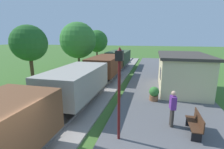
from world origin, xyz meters
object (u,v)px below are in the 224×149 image
at_px(tree_trackside_far, 29,43).
at_px(tree_field_left, 78,40).
at_px(station_hut, 182,72).
at_px(tree_field_distant, 97,41).
at_px(person_waiting, 173,107).
at_px(bench_near_hut, 196,123).
at_px(lamp_post_near, 119,78).
at_px(potted_planter, 154,93).
at_px(freight_train, 94,73).
at_px(bench_down_platform, 171,72).

distance_m(tree_trackside_far, tree_field_left, 8.91).
distance_m(station_hut, tree_field_distant, 18.50).
bearing_deg(tree_field_left, person_waiting, -50.62).
xyz_separation_m(bench_near_hut, lamp_post_near, (-3.08, -1.13, 2.08)).
distance_m(bench_near_hut, person_waiting, 1.10).
bearing_deg(potted_planter, tree_field_distant, 119.64).
relative_size(potted_planter, tree_trackside_far, 0.17).
bearing_deg(tree_field_left, bench_near_hut, -49.15).
height_order(tree_trackside_far, tree_field_distant, tree_field_distant).
distance_m(tree_field_left, tree_field_distant, 7.37).
bearing_deg(freight_train, lamp_post_near, -62.81).
distance_m(tree_trackside_far, tree_field_distant, 16.28).
bearing_deg(tree_field_left, tree_trackside_far, -90.04).
xyz_separation_m(bench_near_hut, tree_field_distant, (-11.44, 20.60, 2.83)).
height_order(person_waiting, tree_field_left, tree_field_left).
xyz_separation_m(lamp_post_near, tree_field_distant, (-8.36, 21.73, 0.75)).
distance_m(bench_near_hut, tree_field_distant, 23.74).
relative_size(bench_near_hut, person_waiting, 0.88).
height_order(freight_train, bench_down_platform, freight_train).
bearing_deg(bench_down_platform, potted_planter, -102.72).
distance_m(freight_train, person_waiting, 7.56).
bearing_deg(person_waiting, bench_down_platform, -102.42).
height_order(tree_field_left, tree_field_distant, tree_field_left).
bearing_deg(freight_train, tree_trackside_far, -166.64).
xyz_separation_m(station_hut, bench_near_hut, (-0.31, -6.43, -0.93)).
distance_m(freight_train, tree_trackside_far, 5.64).
distance_m(station_hut, person_waiting, 6.16).
xyz_separation_m(bench_down_platform, person_waiting, (-0.91, -10.67, 0.46)).
height_order(bench_near_hut, bench_down_platform, same).
bearing_deg(tree_field_distant, freight_train, -71.85).
bearing_deg(tree_field_left, freight_train, -57.33).
xyz_separation_m(potted_planter, tree_field_left, (-9.74, 9.74, 3.12)).
distance_m(person_waiting, tree_field_left, 16.82).
xyz_separation_m(freight_train, tree_field_left, (-4.96, 7.73, 2.45)).
xyz_separation_m(station_hut, tree_field_distant, (-11.75, 14.17, 1.90)).
relative_size(station_hut, tree_field_left, 0.94).
relative_size(bench_near_hut, bench_down_platform, 1.00).
distance_m(bench_down_platform, tree_field_distant, 15.15).
xyz_separation_m(bench_down_platform, tree_field_left, (-11.45, 2.16, 3.12)).
xyz_separation_m(freight_train, tree_field_distant, (-4.95, 15.10, 2.16)).
distance_m(freight_train, potted_planter, 5.23).
distance_m(potted_planter, tree_field_left, 14.12).
bearing_deg(tree_field_distant, bench_down_platform, -39.78).
bearing_deg(potted_planter, bench_down_platform, 77.28).
bearing_deg(freight_train, bench_near_hut, -40.32).
bearing_deg(lamp_post_near, bench_down_platform, 75.83).
relative_size(station_hut, tree_trackside_far, 1.11).
bearing_deg(lamp_post_near, person_waiting, 35.33).
height_order(lamp_post_near, tree_field_distant, tree_field_distant).
distance_m(freight_train, station_hut, 6.87).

